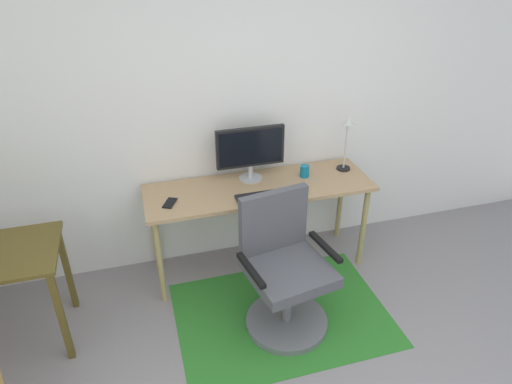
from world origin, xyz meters
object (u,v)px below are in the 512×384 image
(office_chair, at_px, (284,276))
(coffee_cup, at_px, (305,171))
(desk, at_px, (259,195))
(monitor, at_px, (250,149))
(cell_phone, at_px, (170,203))
(desk_lamp, at_px, (347,135))
(side_table, at_px, (1,270))
(keyboard, at_px, (265,196))
(computer_mouse, at_px, (300,189))

(office_chair, bearing_deg, coffee_cup, 50.53)
(desk, distance_m, coffee_cup, 0.41)
(monitor, bearing_deg, office_chair, -88.73)
(desk, height_order, monitor, monitor)
(cell_phone, relative_size, office_chair, 0.14)
(coffee_cup, xyz_separation_m, cell_phone, (-1.07, -0.13, -0.04))
(desk_lamp, bearing_deg, side_table, -170.47)
(side_table, bearing_deg, desk, 10.71)
(office_chair, relative_size, side_table, 1.33)
(desk_lamp, xyz_separation_m, office_chair, (-0.76, -0.74, -0.65))
(keyboard, relative_size, cell_phone, 3.07)
(monitor, bearing_deg, cell_phone, -162.52)
(coffee_cup, relative_size, cell_phone, 0.67)
(monitor, bearing_deg, computer_mouse, -44.29)
(coffee_cup, bearing_deg, cell_phone, -173.36)
(keyboard, relative_size, side_table, 0.59)
(coffee_cup, height_order, cell_phone, coffee_cup)
(cell_phone, xyz_separation_m, office_chair, (0.67, -0.58, -0.36))
(monitor, distance_m, keyboard, 0.39)
(cell_phone, bearing_deg, computer_mouse, 21.12)
(coffee_cup, height_order, desk_lamp, desk_lamp)
(cell_phone, xyz_separation_m, desk_lamp, (1.43, 0.16, 0.30))
(office_chair, bearing_deg, computer_mouse, 50.01)
(desk, height_order, coffee_cup, coffee_cup)
(cell_phone, height_order, desk_lamp, desk_lamp)
(computer_mouse, height_order, office_chair, office_chair)
(desk, distance_m, side_table, 1.81)
(monitor, bearing_deg, desk_lamp, -3.57)
(desk_lamp, bearing_deg, desk, -173.32)
(keyboard, height_order, desk_lamp, desk_lamp)
(keyboard, relative_size, desk_lamp, 0.96)
(cell_phone, bearing_deg, monitor, 43.97)
(cell_phone, height_order, office_chair, office_chair)
(computer_mouse, relative_size, office_chair, 0.11)
(desk, relative_size, computer_mouse, 16.77)
(monitor, xyz_separation_m, keyboard, (0.02, -0.31, -0.24))
(desk_lamp, distance_m, office_chair, 1.24)
(desk, xyz_separation_m, office_chair, (-0.02, -0.65, -0.28))
(office_chair, bearing_deg, desk, 78.88)
(desk, xyz_separation_m, keyboard, (-0.01, -0.17, 0.08))
(computer_mouse, distance_m, cell_phone, 0.96)
(coffee_cup, xyz_separation_m, side_table, (-2.16, -0.39, -0.19))
(keyboard, relative_size, coffee_cup, 4.56)
(side_table, bearing_deg, cell_phone, 13.66)
(office_chair, bearing_deg, keyboard, 79.42)
(keyboard, xyz_separation_m, coffee_cup, (0.40, 0.23, 0.04))
(desk, bearing_deg, keyboard, -92.91)
(desk, xyz_separation_m, coffee_cup, (0.39, 0.05, 0.12))
(office_chair, bearing_deg, desk_lamp, 34.56)
(desk_lamp, height_order, office_chair, desk_lamp)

